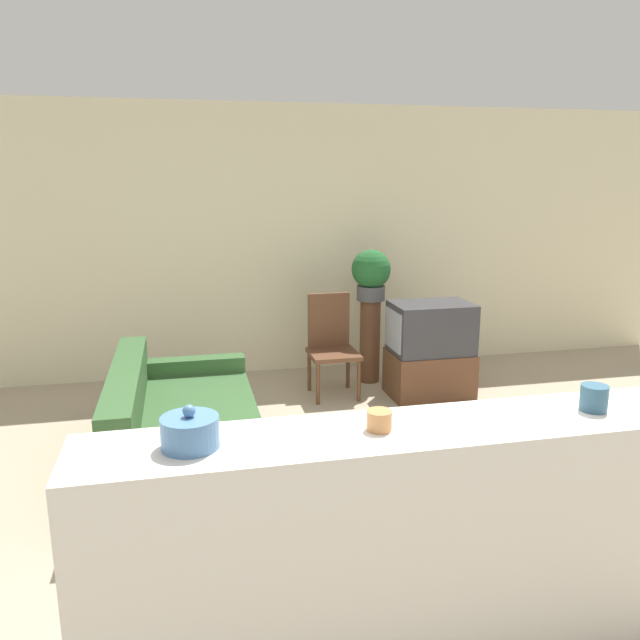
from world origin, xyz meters
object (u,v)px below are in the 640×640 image
couch (181,432)px  television (430,328)px  potted_plant (371,273)px  wooden_chair (331,342)px  decorative_bowl (190,432)px

couch → television: 2.49m
potted_plant → wooden_chair: bearing=-150.6°
couch → television: television is taller
television → decorative_bowl: bearing=-126.3°
wooden_chair → potted_plant: potted_plant is taller
potted_plant → couch: bearing=-140.2°
television → decorative_bowl: decorative_bowl is taller
potted_plant → television: bearing=-52.5°
couch → decorative_bowl: size_ratio=8.27×
couch → potted_plant: potted_plant is taller
wooden_chair → potted_plant: bearing=29.4°
couch → wooden_chair: bearing=42.7°
decorative_bowl → couch: bearing=91.7°
couch → potted_plant: bearing=39.8°
television → decorative_bowl: size_ratio=3.40×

